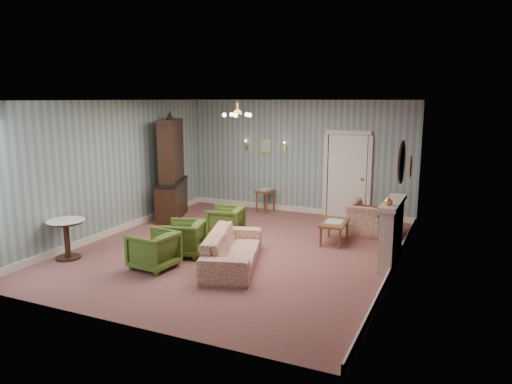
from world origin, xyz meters
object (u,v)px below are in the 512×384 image
at_px(olive_chair_c, 226,220).
at_px(coffee_table, 334,232).
at_px(olive_chair_b, 184,237).
at_px(olive_chair_a, 153,248).
at_px(side_table_black, 388,231).
at_px(fireplace, 391,232).
at_px(sofa_chintz, 233,243).
at_px(dresser, 171,166).
at_px(pedestal_table, 67,239).
at_px(wingback_chair, 374,214).

bearing_deg(olive_chair_c, coffee_table, 93.40).
bearing_deg(olive_chair_b, olive_chair_a, -21.20).
xyz_separation_m(coffee_table, side_table_black, (1.05, 0.29, 0.07)).
bearing_deg(fireplace, sofa_chintz, -153.51).
distance_m(olive_chair_a, dresser, 3.78).
height_order(olive_chair_b, side_table_black, olive_chair_b).
xyz_separation_m(olive_chair_c, dresser, (-2.01, 0.95, 0.93)).
bearing_deg(pedestal_table, dresser, 90.00).
height_order(sofa_chintz, wingback_chair, wingback_chair).
xyz_separation_m(olive_chair_c, coffee_table, (2.25, 0.54, -0.14)).
distance_m(sofa_chintz, pedestal_table, 3.11).
distance_m(olive_chair_c, dresser, 2.41).
bearing_deg(side_table_black, olive_chair_c, -165.88).
bearing_deg(olive_chair_a, wingback_chair, 145.60).
distance_m(sofa_chintz, wingback_chair, 3.57).
bearing_deg(olive_chair_c, sofa_chintz, 21.76).
relative_size(dresser, fireplace, 1.85).
xyz_separation_m(olive_chair_b, coffee_table, (2.40, 1.95, -0.14)).
relative_size(olive_chair_b, fireplace, 0.52).
distance_m(olive_chair_c, sofa_chintz, 1.82).
distance_m(wingback_chair, dresser, 4.99).
bearing_deg(dresser, olive_chair_c, -47.11).
distance_m(coffee_table, side_table_black, 1.09).
bearing_deg(olive_chair_b, pedestal_table, -75.81).
relative_size(olive_chair_c, dresser, 0.28).
relative_size(dresser, pedestal_table, 3.47).
bearing_deg(olive_chair_c, wingback_chair, 106.78).
relative_size(sofa_chintz, side_table_black, 3.65).
xyz_separation_m(dresser, fireplace, (5.51, -1.23, -0.71)).
bearing_deg(olive_chair_b, coffee_table, 113.48).
distance_m(olive_chair_b, pedestal_table, 2.14).
distance_m(olive_chair_b, side_table_black, 4.11).
bearing_deg(coffee_table, olive_chair_a, -131.62).
height_order(sofa_chintz, dresser, dresser).
xyz_separation_m(olive_chair_a, olive_chair_c, (0.23, 2.25, -0.00)).
distance_m(olive_chair_c, wingback_chair, 3.23).
relative_size(sofa_chintz, coffee_table, 2.42).
relative_size(olive_chair_c, fireplace, 0.51).
xyz_separation_m(sofa_chintz, dresser, (-2.97, 2.50, 0.88)).
distance_m(olive_chair_a, pedestal_table, 1.79).
height_order(olive_chair_b, pedestal_table, pedestal_table).
xyz_separation_m(coffee_table, pedestal_table, (-4.25, -3.02, 0.15)).
height_order(dresser, fireplace, dresser).
xyz_separation_m(olive_chair_a, coffee_table, (2.48, 2.79, -0.14)).
bearing_deg(fireplace, olive_chair_a, -152.13).
relative_size(olive_chair_c, sofa_chintz, 0.34).
relative_size(olive_chair_b, pedestal_table, 0.97).
bearing_deg(pedestal_table, wingback_chair, 38.84).
xyz_separation_m(fireplace, side_table_black, (-0.21, 1.11, -0.29)).
height_order(sofa_chintz, pedestal_table, sofa_chintz).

